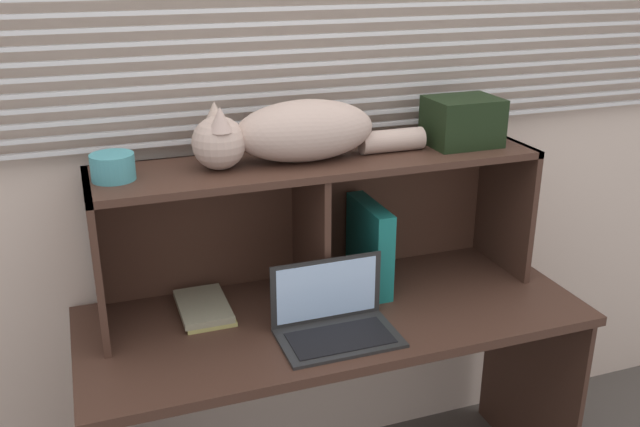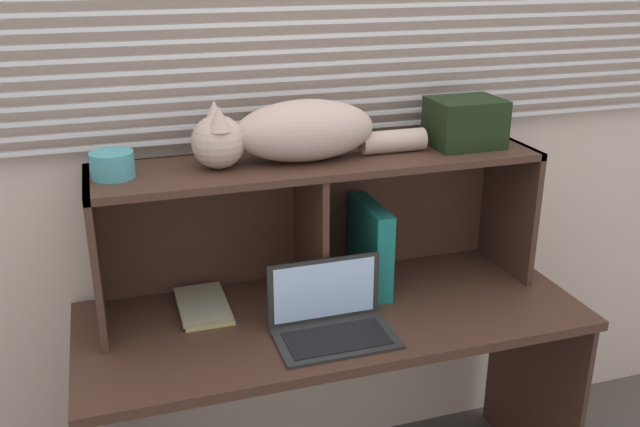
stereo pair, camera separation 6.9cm
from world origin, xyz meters
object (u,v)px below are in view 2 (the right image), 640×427
binder_upright (370,246)px  book_stack (203,306)px  laptop (331,320)px  storage_box (465,123)px  small_basket (112,165)px  cat (292,133)px

binder_upright → book_stack: 0.56m
laptop → binder_upright: (0.21, 0.25, 0.10)m
binder_upright → storage_box: storage_box is taller
book_stack → small_basket: small_basket is taller
cat → book_stack: 0.60m
cat → small_basket: 0.51m
small_basket → storage_box: bearing=0.0°
binder_upright → small_basket: (-0.77, 0.00, 0.35)m
cat → book_stack: cat is taller
laptop → storage_box: size_ratio=1.55×
laptop → book_stack: laptop is taller
small_basket → laptop: bearing=-24.2°
cat → laptop: cat is taller
cat → small_basket: (-0.51, 0.00, -0.05)m
small_basket → storage_box: 1.08m
small_basket → storage_box: (1.08, 0.00, 0.04)m
cat → book_stack: bearing=-179.9°
cat → laptop: bearing=-80.5°
cat → book_stack: (-0.29, -0.00, -0.52)m
laptop → binder_upright: binder_upright is taller
laptop → book_stack: size_ratio=1.45×
binder_upright → small_basket: small_basket is taller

